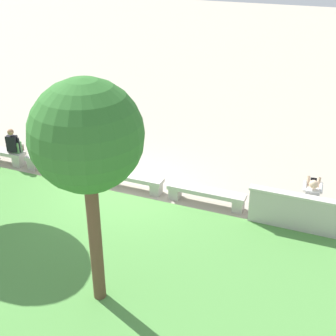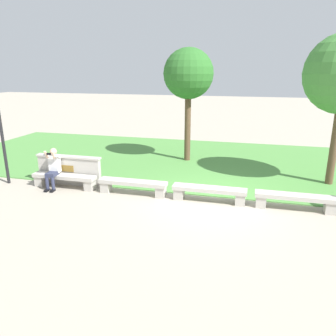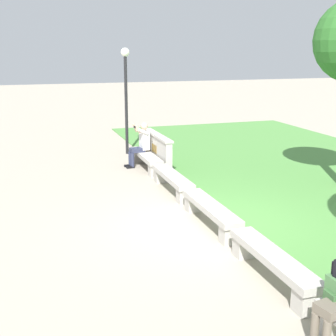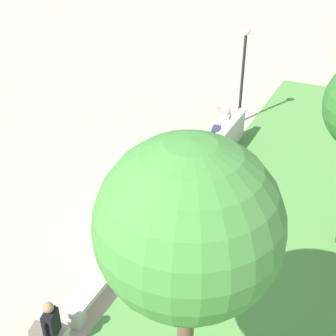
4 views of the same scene
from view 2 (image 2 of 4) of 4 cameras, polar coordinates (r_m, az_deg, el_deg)
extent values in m
plane|color=#A89E8C|center=(9.90, 7.12, -5.78)|extent=(80.00, 80.00, 0.00)
cube|color=#518E42|center=(14.03, 9.49, 1.01)|extent=(23.80, 8.00, 0.03)
cube|color=#B7B2A8|center=(11.34, -17.62, -1.40)|extent=(2.19, 0.40, 0.12)
cube|color=#B7B2A8|center=(11.91, -21.27, -2.06)|extent=(0.28, 0.34, 0.33)
cube|color=#B7B2A8|center=(10.97, -13.45, -2.92)|extent=(0.28, 0.34, 0.33)
cube|color=#B7B2A8|center=(10.31, -6.17, -2.51)|extent=(2.19, 0.40, 0.12)
cube|color=#B7B2A8|center=(10.72, -10.71, -3.21)|extent=(0.28, 0.34, 0.33)
cube|color=#B7B2A8|center=(10.11, -1.26, -4.16)|extent=(0.28, 0.34, 0.33)
cube|color=#B7B2A8|center=(9.76, 7.20, -3.67)|extent=(2.19, 0.40, 0.12)
cube|color=#B7B2A8|center=(9.98, 1.94, -4.45)|extent=(0.28, 0.34, 0.33)
cube|color=#B7B2A8|center=(9.78, 12.48, -5.31)|extent=(0.28, 0.34, 0.33)
cube|color=#B7B2A8|center=(9.79, 21.32, -4.68)|extent=(2.19, 0.40, 0.12)
cube|color=#B7B2A8|center=(9.79, 15.86, -5.55)|extent=(0.28, 0.34, 0.33)
cube|color=#B7B2A8|center=(10.04, 26.38, -6.18)|extent=(0.28, 0.34, 0.33)
cube|color=#B7B2A8|center=(11.59, -16.79, -0.50)|extent=(2.26, 0.18, 0.95)
cube|color=beige|center=(11.46, -17.00, 1.91)|extent=(2.32, 0.24, 0.06)
cube|color=brown|center=(11.48, -17.08, -0.10)|extent=(0.44, 0.02, 0.22)
cube|color=black|center=(11.31, -20.35, -3.67)|extent=(0.12, 0.25, 0.06)
cylinder|color=#2D334C|center=(11.30, -20.29, -2.55)|extent=(0.11, 0.11, 0.42)
cube|color=black|center=(11.22, -19.45, -3.74)|extent=(0.12, 0.25, 0.06)
cylinder|color=#2D334C|center=(11.20, -19.39, -2.61)|extent=(0.11, 0.11, 0.42)
cube|color=#2D334C|center=(11.33, -19.53, -0.98)|extent=(0.34, 0.45, 0.12)
cube|color=silver|center=(11.44, -19.14, 0.70)|extent=(0.36, 0.25, 0.56)
sphere|color=beige|center=(11.34, -19.34, 2.74)|extent=(0.22, 0.22, 0.22)
cylinder|color=silver|center=(11.38, -20.36, 2.00)|extent=(0.12, 0.32, 0.21)
cylinder|color=beige|center=(11.21, -20.44, 2.21)|extent=(0.08, 0.18, 0.27)
cylinder|color=silver|center=(11.20, -18.65, 1.95)|extent=(0.12, 0.32, 0.21)
cylinder|color=beige|center=(11.09, -19.31, 2.17)|extent=(0.12, 0.20, 0.27)
cube|color=black|center=(11.09, -20.04, 2.31)|extent=(0.15, 0.03, 0.08)
cylinder|color=brown|center=(12.17, 27.01, 3.91)|extent=(0.25, 0.25, 2.90)
cylinder|color=brown|center=(13.86, 3.44, 7.33)|extent=(0.25, 0.25, 3.01)
sphere|color=#2D6B28|center=(13.67, 3.60, 16.10)|extent=(2.02, 2.02, 2.02)
cylinder|color=black|center=(12.26, -26.88, 4.69)|extent=(0.10, 0.10, 3.18)
camera|label=1|loc=(21.05, -4.69, 24.92)|focal=50.00mm
camera|label=3|loc=(8.96, 66.18, 4.64)|focal=50.00mm
camera|label=4|loc=(15.71, 46.52, 25.56)|focal=50.00mm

